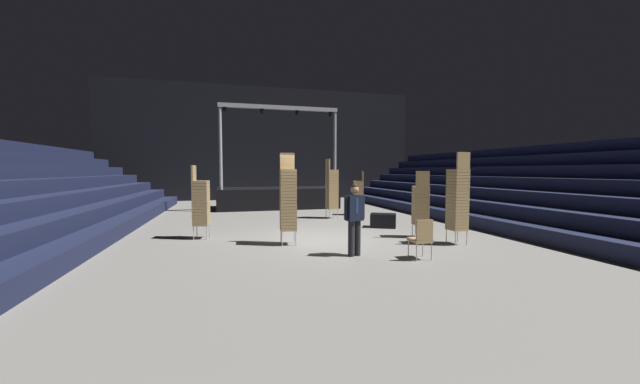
# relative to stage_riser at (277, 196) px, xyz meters

# --- Properties ---
(ground_plane) EXTENTS (22.00, 30.00, 0.10)m
(ground_plane) POSITION_rel_stage_riser_xyz_m (0.00, -9.05, -0.69)
(ground_plane) COLOR slate
(arena_end_wall) EXTENTS (22.00, 0.30, 8.00)m
(arena_end_wall) POSITION_rel_stage_riser_xyz_m (0.00, 5.95, 3.36)
(arena_end_wall) COLOR black
(arena_end_wall) RESTS_ON ground_plane
(bleacher_bank_left) EXTENTS (5.25, 24.00, 3.15)m
(bleacher_bank_left) POSITION_rel_stage_riser_xyz_m (-8.38, -8.05, 0.94)
(bleacher_bank_left) COLOR #191E38
(bleacher_bank_left) RESTS_ON ground_plane
(bleacher_bank_right) EXTENTS (5.25, 24.00, 3.15)m
(bleacher_bank_right) POSITION_rel_stage_riser_xyz_m (8.38, -8.05, 0.94)
(bleacher_bank_right) COLOR #191E38
(bleacher_bank_right) RESTS_ON ground_plane
(stage_riser) EXTENTS (6.44, 2.97, 5.40)m
(stage_riser) POSITION_rel_stage_riser_xyz_m (0.00, 0.00, 0.00)
(stage_riser) COLOR black
(stage_riser) RESTS_ON ground_plane
(man_with_tie) EXTENTS (0.57, 0.30, 1.75)m
(man_with_tie) POSITION_rel_stage_riser_xyz_m (0.32, -11.26, 0.35)
(man_with_tie) COLOR black
(man_with_tie) RESTS_ON ground_plane
(chair_stack_front_left) EXTENTS (0.49, 0.49, 2.56)m
(chair_stack_front_left) POSITION_rel_stage_riser_xyz_m (1.70, -4.83, 0.64)
(chair_stack_front_left) COLOR #B2B5BA
(chair_stack_front_left) RESTS_ON ground_plane
(chair_stack_front_right) EXTENTS (0.54, 0.54, 2.05)m
(chair_stack_front_right) POSITION_rel_stage_riser_xyz_m (3.20, -4.13, 0.39)
(chair_stack_front_right) COLOR #B2B5BA
(chair_stack_front_right) RESTS_ON ground_plane
(chair_stack_mid_left) EXTENTS (0.46, 0.46, 2.56)m
(chair_stack_mid_left) POSITION_rel_stage_riser_xyz_m (3.56, -10.76, 0.64)
(chair_stack_mid_left) COLOR #B2B5BA
(chair_stack_mid_left) RESTS_ON ground_plane
(chair_stack_mid_right) EXTENTS (0.51, 0.51, 2.22)m
(chair_stack_mid_right) POSITION_rel_stage_riser_xyz_m (-3.42, -8.09, 0.47)
(chair_stack_mid_right) COLOR #B2B5BA
(chair_stack_mid_right) RESTS_ON ground_plane
(chair_stack_mid_centre) EXTENTS (0.55, 0.55, 2.05)m
(chair_stack_mid_centre) POSITION_rel_stage_riser_xyz_m (3.10, -9.62, 0.39)
(chair_stack_mid_centre) COLOR #B2B5BA
(chair_stack_mid_centre) RESTS_ON ground_plane
(chair_stack_rear_left) EXTENTS (0.47, 0.47, 2.56)m
(chair_stack_rear_left) POSITION_rel_stage_riser_xyz_m (-1.01, -9.58, 0.64)
(chair_stack_rear_left) COLOR #B2B5BA
(chair_stack_rear_left) RESTS_ON ground_plane
(equipment_road_case) EXTENTS (1.08, 0.96, 0.50)m
(equipment_road_case) POSITION_rel_stage_riser_xyz_m (2.81, -7.61, -0.39)
(equipment_road_case) COLOR black
(equipment_road_case) RESTS_ON ground_plane
(loose_chair_near_man) EXTENTS (0.45, 0.45, 0.95)m
(loose_chair_near_man) POSITION_rel_stage_riser_xyz_m (1.70, -11.98, -0.10)
(loose_chair_near_man) COLOR #B2B5BA
(loose_chair_near_man) RESTS_ON ground_plane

